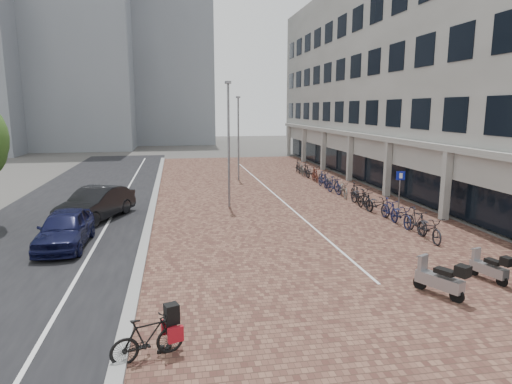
# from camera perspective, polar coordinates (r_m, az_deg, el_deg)

# --- Properties ---
(ground) EXTENTS (140.00, 140.00, 0.00)m
(ground) POSITION_cam_1_polar(r_m,az_deg,el_deg) (16.34, 3.78, -8.35)
(ground) COLOR #474442
(ground) RESTS_ON ground
(plaza_brick) EXTENTS (14.50, 42.00, 0.04)m
(plaza_brick) POSITION_cam_1_polar(r_m,az_deg,el_deg) (28.09, 1.84, -0.22)
(plaza_brick) COLOR brown
(plaza_brick) RESTS_ON ground
(street_asphalt) EXTENTS (8.00, 50.00, 0.03)m
(street_asphalt) POSITION_cam_1_polar(r_m,az_deg,el_deg) (27.98, -20.77, -0.97)
(street_asphalt) COLOR black
(street_asphalt) RESTS_ON ground
(curb) EXTENTS (0.35, 42.00, 0.14)m
(curb) POSITION_cam_1_polar(r_m,az_deg,el_deg) (27.51, -12.78, -0.59)
(curb) COLOR gray
(curb) RESTS_ON ground
(lane_line) EXTENTS (0.12, 44.00, 0.00)m
(lane_line) POSITION_cam_1_polar(r_m,az_deg,el_deg) (27.68, -16.70, -0.81)
(lane_line) COLOR white
(lane_line) RESTS_ON street_asphalt
(parking_line) EXTENTS (0.10, 30.00, 0.00)m
(parking_line) POSITION_cam_1_polar(r_m,az_deg,el_deg) (28.13, 2.24, -0.16)
(parking_line) COLOR white
(parking_line) RESTS_ON plaza_brick
(office_building) EXTENTS (8.40, 40.00, 15.00)m
(office_building) POSITION_cam_1_polar(r_m,az_deg,el_deg) (35.35, 18.78, 15.20)
(office_building) COLOR #A6A6A1
(office_building) RESTS_ON ground
(bg_towers) EXTENTS (33.00, 23.00, 32.00)m
(bg_towers) POSITION_cam_1_polar(r_m,az_deg,el_deg) (65.35, -20.42, 17.64)
(bg_towers) COLOR gray
(bg_towers) RESTS_ON ground
(car_navy) EXTENTS (1.73, 4.27, 1.45)m
(car_navy) POSITION_cam_1_polar(r_m,az_deg,el_deg) (18.84, -23.16, -4.31)
(car_navy) COLOR black
(car_navy) RESTS_ON ground
(car_dark) EXTENTS (3.41, 5.03, 1.57)m
(car_dark) POSITION_cam_1_polar(r_m,az_deg,el_deg) (22.76, -19.71, -1.45)
(car_dark) COLOR black
(car_dark) RESTS_ON ground
(hero_bike) EXTENTS (1.67, 0.96, 1.14)m
(hero_bike) POSITION_cam_1_polar(r_m,az_deg,el_deg) (10.28, -13.65, -17.56)
(hero_bike) COLOR black
(hero_bike) RESTS_ON ground
(shoes) EXTENTS (0.41, 0.37, 0.09)m
(shoes) POSITION_cam_1_polar(r_m,az_deg,el_deg) (10.70, -11.57, -19.08)
(shoes) COLOR black
(shoes) RESTS_ON ground
(scooter_front) EXTENTS (0.78, 1.46, 0.96)m
(scooter_front) POSITION_cam_1_polar(r_m,az_deg,el_deg) (15.80, 27.52, -8.41)
(scooter_front) COLOR gray
(scooter_front) RESTS_ON ground
(scooter_back) EXTENTS (1.17, 1.68, 1.11)m
(scooter_back) POSITION_cam_1_polar(r_m,az_deg,el_deg) (13.98, 22.33, -10.08)
(scooter_back) COLOR gray
(scooter_back) RESTS_ON ground
(parking_sign) EXTENTS (0.44, 0.12, 2.13)m
(parking_sign) POSITION_cam_1_polar(r_m,az_deg,el_deg) (24.10, 17.85, 0.80)
(parking_sign) COLOR slate
(parking_sign) RESTS_ON ground
(lamp_near) EXTENTS (0.12, 0.12, 6.61)m
(lamp_near) POSITION_cam_1_polar(r_m,az_deg,el_deg) (23.88, -3.50, 5.82)
(lamp_near) COLOR gray
(lamp_near) RESTS_ON ground
(lamp_far) EXTENTS (0.12, 0.12, 6.07)m
(lamp_far) POSITION_cam_1_polar(r_m,az_deg,el_deg) (32.95, -2.26, 6.69)
(lamp_far) COLOR gray
(lamp_far) RESTS_ON ground
(bike_row) EXTENTS (1.20, 21.45, 1.05)m
(bike_row) POSITION_cam_1_polar(r_m,az_deg,el_deg) (27.92, 10.89, 0.59)
(bike_row) COLOR black
(bike_row) RESTS_ON ground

